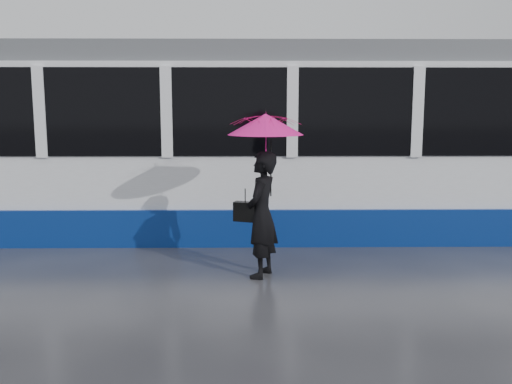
{
  "coord_description": "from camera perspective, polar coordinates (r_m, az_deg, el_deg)",
  "views": [
    {
      "loc": [
        0.33,
        -7.87,
        2.34
      ],
      "look_at": [
        0.44,
        0.08,
        1.1
      ],
      "focal_mm": 40.0,
      "sensor_mm": 36.0,
      "label": 1
    }
  ],
  "objects": [
    {
      "name": "woman",
      "position": [
        7.67,
        0.56,
        -2.3
      ],
      "size": [
        0.6,
        0.72,
        1.71
      ],
      "primitive_type": "imported",
      "rotation": [
        0.0,
        0.0,
        -1.92
      ],
      "color": "black",
      "rests_on": "ground"
    },
    {
      "name": "umbrella",
      "position": [
        7.54,
        0.95,
        5.32
      ],
      "size": [
        1.28,
        1.28,
        1.15
      ],
      "rotation": [
        0.0,
        0.0,
        -0.35
      ],
      "color": "#E81369",
      "rests_on": "ground"
    },
    {
      "name": "tram",
      "position": [
        10.87,
        16.42,
        4.8
      ],
      "size": [
        26.0,
        2.56,
        3.35
      ],
      "color": "white",
      "rests_on": "ground"
    },
    {
      "name": "ground",
      "position": [
        8.21,
        -3.11,
        -7.7
      ],
      "size": [
        90.0,
        90.0,
        0.0
      ],
      "primitive_type": "plane",
      "color": "#29292E",
      "rests_on": "ground"
    },
    {
      "name": "rails",
      "position": [
        10.63,
        -2.57,
        -3.81
      ],
      "size": [
        34.0,
        1.51,
        0.02
      ],
      "color": "#3F3D38",
      "rests_on": "ground"
    },
    {
      "name": "handbag",
      "position": [
        7.68,
        -1.09,
        -1.97
      ],
      "size": [
        0.33,
        0.23,
        0.44
      ],
      "rotation": [
        0.0,
        0.0,
        -0.35
      ],
      "color": "black",
      "rests_on": "ground"
    }
  ]
}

